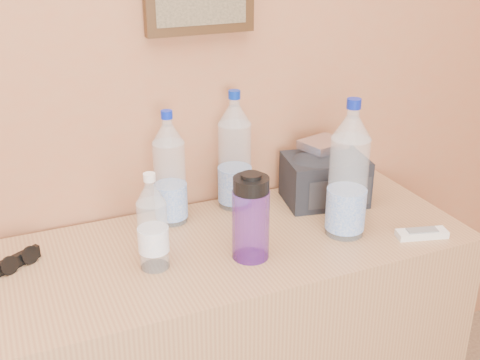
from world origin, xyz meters
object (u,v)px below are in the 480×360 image
Objects in this scene: pet_large_d at (348,177)px; nalgene_bottle at (251,217)px; pet_large_b at (235,157)px; pet_small at (153,227)px; sunglasses at (17,261)px; toiletry_bag at (325,176)px; dresser at (238,356)px; ac_remote at (422,234)px; foil_packet at (323,144)px; pet_large_c at (170,174)px.

pet_large_d is 1.66× the size of nalgene_bottle.
pet_small is at bearing -142.64° from pet_large_b.
nalgene_bottle is 0.58m from sunglasses.
toiletry_bag is (0.26, -0.08, -0.08)m from pet_large_b.
ac_remote reaches higher than dresser.
pet_large_b is 2.91× the size of foil_packet.
ac_remote is (0.70, -0.14, -0.10)m from pet_small.
nalgene_bottle is at bearing -145.38° from foil_packet.
sunglasses is 0.89m from toiletry_bag.
pet_large_b is 2.78× the size of sunglasses.
pet_large_d is 2.99× the size of sunglasses.
foil_packet is at bearing 34.62° from nalgene_bottle.
nalgene_bottle reaches higher than toiletry_bag.
sunglasses is at bearing -167.88° from toiletry_bag.
pet_large_b reaches higher than nalgene_bottle.
pet_large_b reaches higher than ac_remote.
sunglasses is at bearing -170.36° from pet_large_b.
nalgene_bottle reaches higher than ac_remote.
sunglasses is (-0.31, 0.13, -0.09)m from pet_small.
pet_large_d is 0.22m from toiletry_bag.
dresser is at bearing -110.58° from pet_large_b.
dresser is 3.82× the size of pet_large_c.
pet_large_c is at bearing 163.54° from ac_remote.
pet_small is at bearing -170.67° from dresser.
pet_large_d is at bearing 165.39° from ac_remote.
pet_large_d is (0.20, -0.28, 0.01)m from pet_large_b.
pet_large_d is at bearing -42.65° from sunglasses.
pet_large_d is at bearing 2.23° from nalgene_bottle.
foil_packet is (0.34, 0.15, 0.56)m from dresser.
sunglasses is at bearing 179.75° from ac_remote.
pet_large_b reaches higher than pet_large_c.
nalgene_bottle is (-0.28, -0.01, -0.05)m from pet_large_d.
nalgene_bottle is at bearing -105.34° from pet_large_b.
pet_large_b is 0.65m from sunglasses.
dresser is 3.28× the size of pet_large_d.
foil_packet is at bearing 94.04° from toiletry_bag.
pet_large_d is 0.29m from nalgene_bottle.
pet_large_d is at bearing -15.41° from dresser.
pet_small is at bearing 175.83° from pet_large_d.
pet_large_d is at bearing -94.53° from toiletry_bag.
pet_small reaches higher than foil_packet.
pet_small is 0.24m from nalgene_bottle.
pet_large_c reaches higher than foil_packet.
pet_large_d reaches higher than pet_large_b.
pet_large_b reaches higher than foil_packet.
nalgene_bottle is at bearing -65.27° from pet_large_c.
dresser is at bearing 87.47° from nalgene_bottle.
ac_remote is at bearing -44.68° from pet_large_b.
pet_large_b is at bearing 168.13° from foil_packet.
ac_remote is 1.13× the size of foil_packet.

